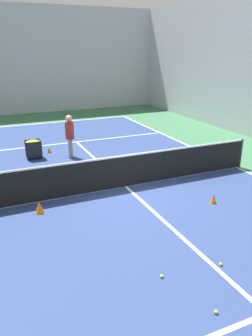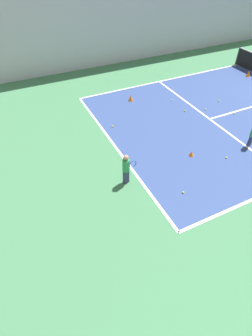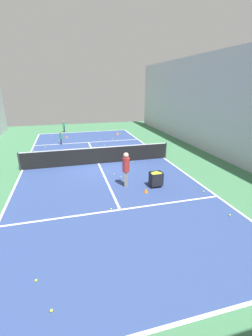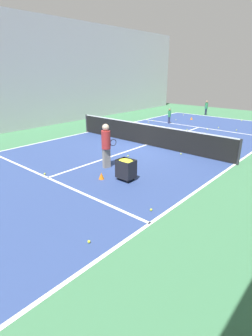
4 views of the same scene
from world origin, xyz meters
TOP-DOWN VIEW (x-y plane):
  - ground_plane at (0.00, 0.00)m, footprint 32.93×32.93m
  - court_playing_area at (0.00, 0.00)m, footprint 9.14×21.54m
  - line_baseline_far at (0.00, 10.77)m, footprint 9.14×0.10m
  - line_sideline_right at (4.57, 0.00)m, footprint 0.10×21.54m
  - line_service_far at (0.00, 5.92)m, footprint 9.14×0.10m
  - line_centre_service at (0.00, 0.00)m, footprint 0.10×11.84m
  - hall_enclosure_far at (0.00, 14.54)m, footprint 16.53×0.15m
  - tennis_net at (0.00, 0.00)m, footprint 9.44×0.10m
  - coach_at_net at (-0.84, 3.74)m, footprint 0.43×0.71m
  - ball_cart at (-2.25, 4.20)m, footprint 0.61×0.49m
  - training_cone_0 at (-1.54, 4.72)m, footprint 0.19×0.19m
  - training_cone_1 at (-2.88, -0.70)m, footprint 0.25×0.25m
  - training_cone_4 at (1.83, -2.11)m, footprint 0.18×0.18m
  - tennis_ball_0 at (0.35, 5.82)m, footprint 0.07×0.07m
  - tennis_ball_4 at (0.14, -4.54)m, footprint 0.07×0.07m
  - tennis_ball_5 at (-0.78, -5.56)m, footprint 0.07×0.07m
  - tennis_ball_8 at (-0.56, 2.13)m, footprint 0.07×0.07m
  - tennis_ball_9 at (2.93, 8.82)m, footprint 0.07×0.07m
  - tennis_ball_12 at (2.52, 9.78)m, footprint 0.07×0.07m
  - tennis_ball_15 at (-0.85, 2.59)m, footprint 0.07×0.07m
  - tennis_ball_16 at (-2.21, 0.31)m, footprint 0.07×0.07m
  - tennis_ball_17 at (-1.16, -4.39)m, footprint 0.07×0.07m

SIDE VIEW (x-z plane):
  - ground_plane at x=0.00m, z-range 0.00..0.00m
  - court_playing_area at x=0.00m, z-range 0.00..0.00m
  - line_baseline_far at x=0.00m, z-range 0.00..0.01m
  - line_sideline_right at x=4.57m, z-range 0.00..0.01m
  - line_service_far at x=0.00m, z-range 0.00..0.01m
  - line_centre_service at x=0.00m, z-range 0.00..0.01m
  - tennis_ball_0 at x=0.35m, z-range 0.00..0.07m
  - tennis_ball_4 at x=0.14m, z-range 0.00..0.07m
  - tennis_ball_5 at x=-0.78m, z-range 0.00..0.07m
  - tennis_ball_8 at x=-0.56m, z-range 0.00..0.07m
  - tennis_ball_9 at x=2.93m, z-range 0.00..0.07m
  - tennis_ball_12 at x=2.52m, z-range 0.00..0.07m
  - tennis_ball_15 at x=-0.85m, z-range 0.00..0.07m
  - tennis_ball_16 at x=-2.21m, z-range 0.00..0.07m
  - tennis_ball_17 at x=-1.16m, z-range 0.00..0.07m
  - training_cone_0 at x=-1.54m, z-range 0.00..0.26m
  - training_cone_4 at x=1.83m, z-range 0.00..0.30m
  - training_cone_1 at x=-2.88m, z-range 0.00..0.34m
  - ball_cart at x=-2.25m, z-range 0.15..0.93m
  - tennis_net at x=0.00m, z-range 0.02..1.11m
  - coach_at_net at x=-0.84m, z-range 0.13..1.88m
  - hall_enclosure_far at x=0.00m, z-range 0.00..6.95m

